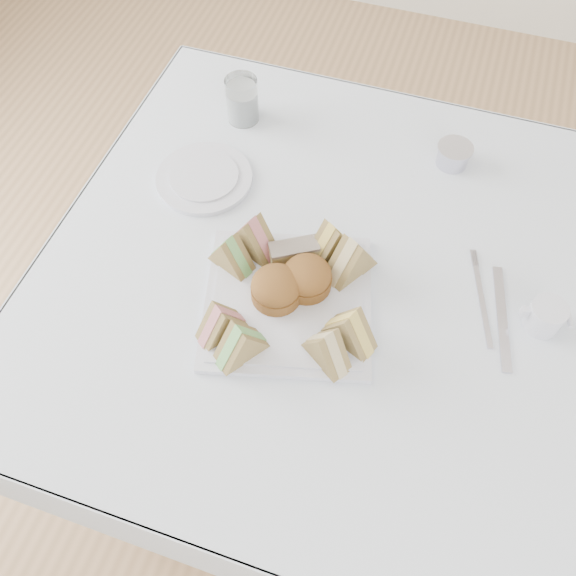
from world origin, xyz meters
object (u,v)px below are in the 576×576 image
(serving_plate, at_px, (288,302))
(water_glass, at_px, (242,100))
(table, at_px, (317,360))
(creamer_jug, at_px, (545,316))

(serving_plate, relative_size, water_glass, 2.90)
(table, bearing_deg, serving_plate, -113.86)
(table, xyz_separation_m, water_glass, (-0.28, 0.32, 0.43))
(water_glass, xyz_separation_m, creamer_jug, (0.66, -0.32, -0.02))
(serving_plate, relative_size, creamer_jug, 4.67)
(creamer_jug, bearing_deg, serving_plate, 179.47)
(water_glass, bearing_deg, serving_plate, -60.02)
(table, distance_m, serving_plate, 0.40)
(table, bearing_deg, creamer_jug, 0.54)
(serving_plate, xyz_separation_m, creamer_jug, (0.42, 0.10, 0.02))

